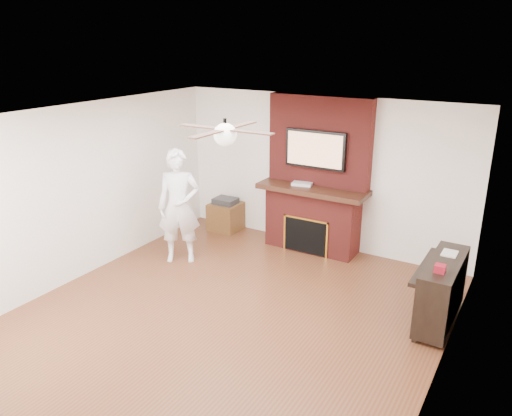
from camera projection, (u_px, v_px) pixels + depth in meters
The scene contains 12 objects.
room_shell at pixel (227, 224), 5.92m from camera, with size 5.36×5.86×2.86m.
fireplace at pixel (315, 190), 8.07m from camera, with size 1.78×0.64×2.50m.
tv at pixel (315, 149), 7.81m from camera, with size 1.00×0.08×0.60m.
ceiling_fan at pixel (225, 134), 5.56m from camera, with size 1.21×1.21×0.31m.
person at pixel (179, 207), 7.63m from camera, with size 0.65×0.44×1.78m, color white.
side_table at pixel (226, 215), 9.07m from camera, with size 0.52×0.52×0.60m.
piano at pixel (441, 290), 6.06m from camera, with size 0.47×1.27×0.92m.
cable_box at pixel (302, 184), 8.05m from camera, with size 0.32×0.18×0.05m, color silver.
candle_orange at pixel (305, 246), 8.28m from camera, with size 0.07×0.07×0.14m, color orange.
candle_green at pixel (302, 249), 8.22m from camera, with size 0.07×0.07×0.09m, color #40762F.
candle_cream at pixel (310, 250), 8.14m from camera, with size 0.07×0.07×0.11m, color beige.
candle_blue at pixel (317, 251), 8.15m from camera, with size 0.06×0.06×0.08m, color #344E9E.
Camera 1 is at (3.12, -4.58, 3.36)m, focal length 35.00 mm.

